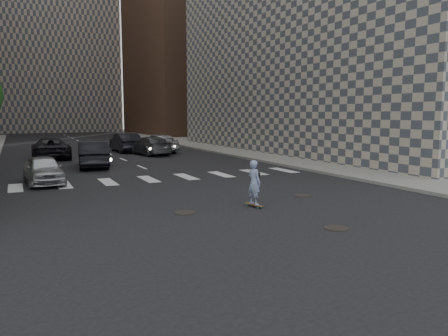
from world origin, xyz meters
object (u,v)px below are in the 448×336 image
object	(u,v)px
silver_sedan	(43,170)
traffic_car_c	(51,148)
traffic_car_b	(150,146)
traffic_car_d	(159,143)
traffic_car_e	(125,142)
skateboarder	(254,182)
traffic_car_a	(93,154)

from	to	relation	value
silver_sedan	traffic_car_c	world-z (taller)	traffic_car_c
traffic_car_b	traffic_car_d	world-z (taller)	traffic_car_d
silver_sedan	traffic_car_b	distance (m)	14.71
traffic_car_b	traffic_car_d	distance (m)	1.99
traffic_car_c	traffic_car_e	xyz separation A→B (m)	(6.21, 3.33, 0.06)
skateboarder	silver_sedan	xyz separation A→B (m)	(-6.32, 8.66, -0.20)
silver_sedan	traffic_car_e	world-z (taller)	traffic_car_e
silver_sedan	traffic_car_d	xyz separation A→B (m)	(9.75, 13.55, 0.16)
traffic_car_b	traffic_car_e	world-z (taller)	traffic_car_e
traffic_car_c	traffic_car_d	bearing A→B (deg)	-170.38
traffic_car_b	traffic_car_c	size ratio (longest dim) A/B	0.93
traffic_car_a	traffic_car_e	size ratio (longest dim) A/B	0.97
traffic_car_a	traffic_car_c	size ratio (longest dim) A/B	0.88
skateboarder	traffic_car_c	size ratio (longest dim) A/B	0.31
silver_sedan	skateboarder	bearing A→B (deg)	-58.20
skateboarder	traffic_car_a	xyz separation A→B (m)	(-3.21, 14.14, -0.08)
skateboarder	traffic_car_b	xyz separation A→B (m)	(2.21, 20.65, -0.13)
skateboarder	traffic_car_d	world-z (taller)	same
traffic_car_a	traffic_car_e	world-z (taller)	traffic_car_e
traffic_car_b	traffic_car_e	bearing A→B (deg)	-79.43
silver_sedan	traffic_car_b	world-z (taller)	traffic_car_b
traffic_car_d	silver_sedan	bearing A→B (deg)	48.89
traffic_car_d	traffic_car_e	bearing A→B (deg)	-45.52
traffic_car_e	silver_sedan	bearing A→B (deg)	62.72
silver_sedan	traffic_car_e	xyz separation A→B (m)	(7.40, 15.54, 0.15)
traffic_car_e	traffic_car_c	bearing A→B (deg)	26.35
skateboarder	traffic_car_e	size ratio (longest dim) A/B	0.34
skateboarder	traffic_car_b	size ratio (longest dim) A/B	0.33
silver_sedan	traffic_car_a	bearing A→B (deg)	56.12
skateboarder	traffic_car_c	xyz separation A→B (m)	(-5.13, 20.88, -0.11)
traffic_car_c	traffic_car_d	world-z (taller)	traffic_car_d
silver_sedan	traffic_car_a	xyz separation A→B (m)	(3.11, 5.49, 0.12)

